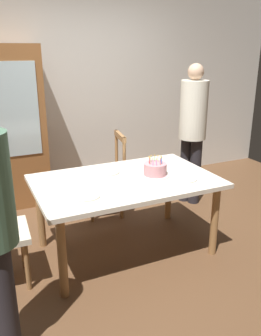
# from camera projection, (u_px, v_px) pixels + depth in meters

# --- Properties ---
(ground) EXTENTS (6.40, 6.40, 0.00)m
(ground) POSITION_uv_depth(u_px,v_px,m) (126.00, 249.00, 3.42)
(ground) COLOR brown
(back_wall) EXTENTS (6.40, 0.10, 2.60)m
(back_wall) POSITION_uv_depth(u_px,v_px,m) (67.00, 93.00, 4.58)
(back_wall) COLOR beige
(back_wall) RESTS_ON ground
(dining_table) EXTENTS (1.63, 1.02, 0.73)m
(dining_table) POSITION_uv_depth(u_px,v_px,m) (126.00, 188.00, 3.21)
(dining_table) COLOR silver
(dining_table) RESTS_ON ground
(birthday_cake) EXTENTS (0.28, 0.28, 0.19)m
(birthday_cake) POSITION_uv_depth(u_px,v_px,m) (155.00, 170.00, 3.25)
(birthday_cake) COLOR silver
(birthday_cake) RESTS_ON dining_table
(plate_near_celebrant) EXTENTS (0.22, 0.22, 0.01)m
(plate_near_celebrant) POSITION_uv_depth(u_px,v_px,m) (86.00, 196.00, 2.81)
(plate_near_celebrant) COLOR silver
(plate_near_celebrant) RESTS_ON dining_table
(plate_far_side) EXTENTS (0.22, 0.22, 0.01)m
(plate_far_side) POSITION_uv_depth(u_px,v_px,m) (108.00, 172.00, 3.35)
(plate_far_side) COLOR silver
(plate_far_side) RESTS_ON dining_table
(plate_near_guest) EXTENTS (0.22, 0.22, 0.01)m
(plate_near_guest) POSITION_uv_depth(u_px,v_px,m) (185.00, 179.00, 3.18)
(plate_near_guest) COLOR silver
(plate_near_guest) RESTS_ON dining_table
(fork_near_celebrant) EXTENTS (0.18, 0.02, 0.01)m
(fork_near_celebrant) POSITION_uv_depth(u_px,v_px,m) (66.00, 199.00, 2.76)
(fork_near_celebrant) COLOR silver
(fork_near_celebrant) RESTS_ON dining_table
(fork_far_side) EXTENTS (0.18, 0.05, 0.01)m
(fork_far_side) POSITION_uv_depth(u_px,v_px,m) (91.00, 174.00, 3.30)
(fork_far_side) COLOR silver
(fork_far_side) RESTS_ON dining_table
(chair_spindle_back) EXTENTS (0.51, 0.51, 0.95)m
(chair_spindle_back) POSITION_uv_depth(u_px,v_px,m) (106.00, 176.00, 4.03)
(chair_spindle_back) COLOR #9E7042
(chair_spindle_back) RESTS_ON ground
(person_guest) EXTENTS (0.32, 0.32, 1.69)m
(person_guest) POSITION_uv_depth(u_px,v_px,m) (193.00, 126.00, 4.19)
(person_guest) COLOR #262328
(person_guest) RESTS_ON ground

